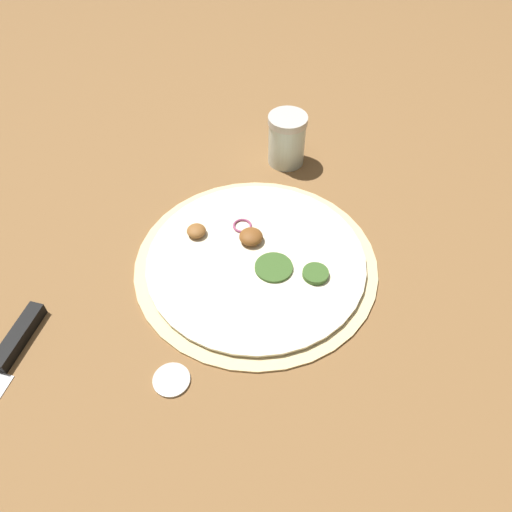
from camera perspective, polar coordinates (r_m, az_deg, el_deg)
The scene contains 4 objects.
ground_plane at distance 0.73m, azimuth 0.00°, elevation -0.89°, with size 3.00×3.00×0.00m, color brown.
pizza at distance 0.72m, azimuth -0.00°, elevation -0.55°, with size 0.35×0.35×0.03m.
spice_jar at distance 0.87m, azimuth 3.54°, elevation 13.16°, with size 0.07×0.07×0.09m.
loose_cap at distance 0.63m, azimuth -9.65°, elevation -13.72°, with size 0.05×0.05×0.01m.
Camera 1 is at (0.46, -0.10, 0.56)m, focal length 35.00 mm.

